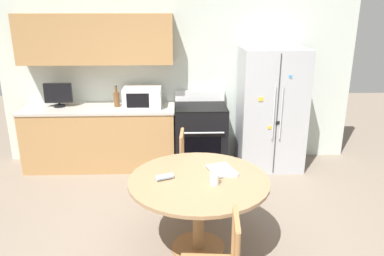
{
  "coord_description": "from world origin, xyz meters",
  "views": [
    {
      "loc": [
        0.01,
        -2.9,
        2.27
      ],
      "look_at": [
        0.16,
        1.15,
        0.95
      ],
      "focal_mm": 35.0,
      "sensor_mm": 36.0,
      "label": 1
    }
  ],
  "objects_px": {
    "countertop_tv": "(58,94)",
    "candle_glass": "(214,180)",
    "microwave": "(143,97)",
    "dining_chair_far": "(196,170)",
    "refrigerator": "(271,109)",
    "counter_bottle": "(117,99)",
    "oven_range": "(201,136)"
  },
  "relations": [
    {
      "from": "refrigerator",
      "to": "candle_glass",
      "type": "height_order",
      "value": "refrigerator"
    },
    {
      "from": "refrigerator",
      "to": "microwave",
      "type": "distance_m",
      "value": 1.84
    },
    {
      "from": "dining_chair_far",
      "to": "microwave",
      "type": "bearing_deg",
      "value": -145.59
    },
    {
      "from": "countertop_tv",
      "to": "dining_chair_far",
      "type": "xyz_separation_m",
      "value": [
        1.9,
        -1.23,
        -0.65
      ]
    },
    {
      "from": "countertop_tv",
      "to": "candle_glass",
      "type": "xyz_separation_m",
      "value": [
        2.02,
        -2.24,
        -0.29
      ]
    },
    {
      "from": "countertop_tv",
      "to": "counter_bottle",
      "type": "bearing_deg",
      "value": -1.51
    },
    {
      "from": "refrigerator",
      "to": "counter_bottle",
      "type": "relative_size",
      "value": 5.71
    },
    {
      "from": "counter_bottle",
      "to": "candle_glass",
      "type": "xyz_separation_m",
      "value": [
        1.2,
        -2.22,
        -0.22
      ]
    },
    {
      "from": "refrigerator",
      "to": "countertop_tv",
      "type": "height_order",
      "value": "refrigerator"
    },
    {
      "from": "dining_chair_far",
      "to": "candle_glass",
      "type": "distance_m",
      "value": 1.08
    },
    {
      "from": "countertop_tv",
      "to": "counter_bottle",
      "type": "relative_size",
      "value": 1.27
    },
    {
      "from": "refrigerator",
      "to": "candle_glass",
      "type": "distance_m",
      "value": 2.34
    },
    {
      "from": "oven_range",
      "to": "counter_bottle",
      "type": "xyz_separation_m",
      "value": [
        -1.2,
        0.07,
        0.55
      ]
    },
    {
      "from": "oven_range",
      "to": "dining_chair_far",
      "type": "bearing_deg",
      "value": -96.23
    },
    {
      "from": "counter_bottle",
      "to": "candle_glass",
      "type": "bearing_deg",
      "value": -61.6
    },
    {
      "from": "oven_range",
      "to": "candle_glass",
      "type": "relative_size",
      "value": 11.6
    },
    {
      "from": "refrigerator",
      "to": "dining_chair_far",
      "type": "relative_size",
      "value": 1.92
    },
    {
      "from": "microwave",
      "to": "counter_bottle",
      "type": "distance_m",
      "value": 0.37
    },
    {
      "from": "refrigerator",
      "to": "candle_glass",
      "type": "xyz_separation_m",
      "value": [
        -1.01,
        -2.12,
        -0.07
      ]
    },
    {
      "from": "refrigerator",
      "to": "microwave",
      "type": "relative_size",
      "value": 3.26
    },
    {
      "from": "oven_range",
      "to": "candle_glass",
      "type": "bearing_deg",
      "value": -90.03
    },
    {
      "from": "oven_range",
      "to": "microwave",
      "type": "bearing_deg",
      "value": 177.12
    },
    {
      "from": "oven_range",
      "to": "counter_bottle",
      "type": "bearing_deg",
      "value": 176.55
    },
    {
      "from": "counter_bottle",
      "to": "microwave",
      "type": "bearing_deg",
      "value": -4.73
    },
    {
      "from": "microwave",
      "to": "countertop_tv",
      "type": "xyz_separation_m",
      "value": [
        -1.2,
        0.05,
        0.04
      ]
    },
    {
      "from": "dining_chair_far",
      "to": "counter_bottle",
      "type": "bearing_deg",
      "value": -134.78
    },
    {
      "from": "countertop_tv",
      "to": "candle_glass",
      "type": "bearing_deg",
      "value": -47.89
    },
    {
      "from": "refrigerator",
      "to": "oven_range",
      "type": "height_order",
      "value": "refrigerator"
    },
    {
      "from": "counter_bottle",
      "to": "oven_range",
      "type": "bearing_deg",
      "value": -3.45
    },
    {
      "from": "microwave",
      "to": "dining_chair_far",
      "type": "distance_m",
      "value": 1.5
    },
    {
      "from": "countertop_tv",
      "to": "microwave",
      "type": "bearing_deg",
      "value": -2.51
    },
    {
      "from": "candle_glass",
      "to": "dining_chair_far",
      "type": "bearing_deg",
      "value": 96.94
    }
  ]
}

